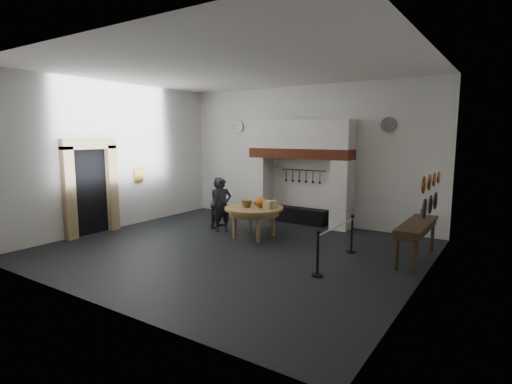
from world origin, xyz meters
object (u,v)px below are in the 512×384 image
Objects in this scene: iron_range at (300,215)px; side_table at (417,224)px; visitor_near at (222,205)px; barrier_post_near at (318,255)px; work_table at (254,208)px; visitor_far at (220,202)px; barrier_post_far at (352,235)px.

side_table reaches higher than iron_range.
barrier_post_near is (4.07, -1.98, -0.36)m from visitor_near.
iron_range is 1.14× the size of work_table.
work_table is (-0.22, -2.42, 0.59)m from iron_range.
visitor_far is 1.76× the size of barrier_post_far.
iron_range is 5.06m from barrier_post_near.
work_table is 1.86× the size of barrier_post_far.
visitor_far is 5.07m from barrier_post_near.
iron_range is at bearing 138.60° from barrier_post_far.
visitor_near reaches higher than barrier_post_near.
barrier_post_near is at bearing -82.65° from visitor_near.
side_table and barrier_post_far have the same top height.
side_table is at bearing 8.44° from barrier_post_far.
work_table reaches higher than iron_range.
side_table reaches higher than work_table.
visitor_far reaches higher than work_table.
side_table is (4.10, -2.10, 0.62)m from iron_range.
visitor_near is at bearing 154.04° from barrier_post_near.
iron_range is at bearing 121.35° from barrier_post_near.
iron_range is 2.50m from work_table.
barrier_post_far is (2.63, -2.32, 0.20)m from iron_range.
barrier_post_near is at bearing -33.65° from work_table.
visitor_near is 0.57m from visitor_far.
barrier_post_near reaches higher than work_table.
visitor_near reaches higher than barrier_post_far.
visitor_far is 1.76× the size of barrier_post_near.
work_table is 0.76× the size of side_table.
side_table is at bearing -54.22° from visitor_near.
side_table is 2.69m from barrier_post_near.
barrier_post_near is at bearing -90.00° from barrier_post_far.
iron_range is at bearing 1.83° from visitor_near.
visitor_near is 4.08m from barrier_post_far.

